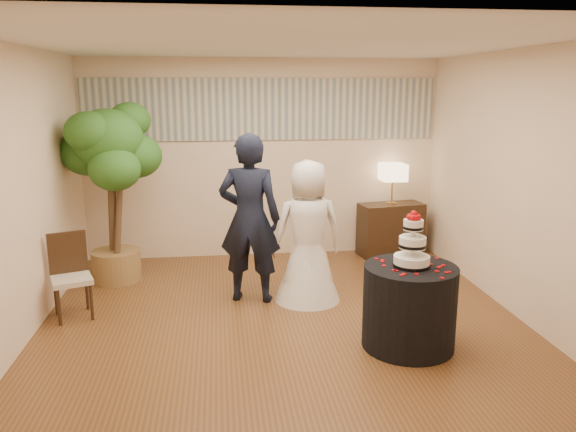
{
  "coord_description": "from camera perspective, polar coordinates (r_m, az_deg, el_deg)",
  "views": [
    {
      "loc": [
        -0.63,
        -5.43,
        2.4
      ],
      "look_at": [
        0.1,
        0.4,
        1.05
      ],
      "focal_mm": 35.0,
      "sensor_mm": 36.0,
      "label": 1
    }
  ],
  "objects": [
    {
      "name": "floor",
      "position": [
        5.97,
        -0.48,
        -10.76
      ],
      "size": [
        5.0,
        5.0,
        0.0
      ],
      "primitive_type": "cube",
      "color": "brown",
      "rests_on": "ground"
    },
    {
      "name": "ceiling",
      "position": [
        5.48,
        -0.54,
        17.11
      ],
      "size": [
        5.0,
        5.0,
        0.0
      ],
      "primitive_type": "cube",
      "color": "white",
      "rests_on": "wall_back"
    },
    {
      "name": "wall_back",
      "position": [
        8.02,
        -2.58,
        5.77
      ],
      "size": [
        5.0,
        0.06,
        2.8
      ],
      "primitive_type": "cube",
      "color": "beige",
      "rests_on": "ground"
    },
    {
      "name": "wall_front",
      "position": [
        3.16,
        4.74,
        -5.59
      ],
      "size": [
        5.0,
        0.06,
        2.8
      ],
      "primitive_type": "cube",
      "color": "beige",
      "rests_on": "ground"
    },
    {
      "name": "wall_left",
      "position": [
        5.83,
        -25.72,
        1.76
      ],
      "size": [
        0.06,
        5.0,
        2.8
      ],
      "primitive_type": "cube",
      "color": "beige",
      "rests_on": "ground"
    },
    {
      "name": "wall_right",
      "position": [
        6.35,
        22.54,
        2.88
      ],
      "size": [
        0.06,
        5.0,
        2.8
      ],
      "primitive_type": "cube",
      "color": "beige",
      "rests_on": "ground"
    },
    {
      "name": "mural_border",
      "position": [
        7.94,
        -2.62,
        10.77
      ],
      "size": [
        4.9,
        0.02,
        0.85
      ],
      "primitive_type": "cube",
      "color": "#A6A797",
      "rests_on": "wall_back"
    },
    {
      "name": "groom",
      "position": [
        6.31,
        -3.92,
        -0.27
      ],
      "size": [
        0.79,
        0.61,
        1.92
      ],
      "primitive_type": "imported",
      "rotation": [
        0.0,
        0.0,
        2.9
      ],
      "color": "black",
      "rests_on": "floor"
    },
    {
      "name": "bride",
      "position": [
        6.34,
        2.03,
        -1.56
      ],
      "size": [
        0.86,
        0.83,
        1.63
      ],
      "primitive_type": "imported",
      "rotation": [
        0.0,
        0.0,
        3.23
      ],
      "color": "white",
      "rests_on": "floor"
    },
    {
      "name": "cake_table",
      "position": [
        5.44,
        12.21,
        -8.99
      ],
      "size": [
        1.12,
        1.12,
        0.79
      ],
      "primitive_type": "cylinder",
      "rotation": [
        0.0,
        0.0,
        0.37
      ],
      "color": "black",
      "rests_on": "floor"
    },
    {
      "name": "wedding_cake",
      "position": [
        5.24,
        12.55,
        -2.28
      ],
      "size": [
        0.34,
        0.34,
        0.53
      ],
      "primitive_type": null,
      "color": "white",
      "rests_on": "cake_table"
    },
    {
      "name": "console",
      "position": [
        8.31,
        10.37,
        -1.34
      ],
      "size": [
        0.97,
        0.55,
        0.76
      ],
      "primitive_type": "cube",
      "rotation": [
        0.0,
        0.0,
        0.17
      ],
      "color": "#301F11",
      "rests_on": "floor"
    },
    {
      "name": "table_lamp",
      "position": [
        8.17,
        10.56,
        3.23
      ],
      "size": [
        0.34,
        0.34,
        0.58
      ],
      "primitive_type": null,
      "color": "beige",
      "rests_on": "console"
    },
    {
      "name": "ficus_tree",
      "position": [
        7.25,
        -17.51,
        2.3
      ],
      "size": [
        1.49,
        1.49,
        2.27
      ],
      "primitive_type": null,
      "rotation": [
        0.0,
        0.0,
        2.13
      ],
      "color": "#2B611E",
      "rests_on": "floor"
    },
    {
      "name": "side_chair",
      "position": [
        6.36,
        -21.14,
        -5.81
      ],
      "size": [
        0.54,
        0.55,
        0.9
      ],
      "primitive_type": null,
      "rotation": [
        0.0,
        0.0,
        0.35
      ],
      "color": "#301F11",
      "rests_on": "floor"
    }
  ]
}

